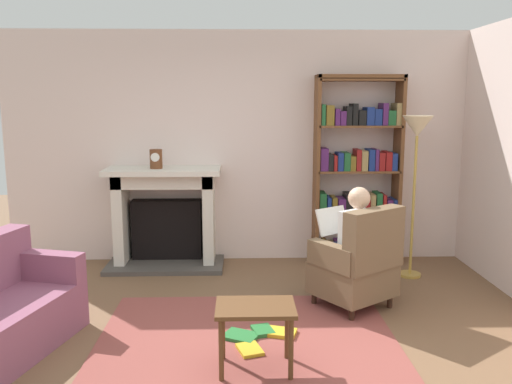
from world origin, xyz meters
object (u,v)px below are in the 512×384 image
Objects in this scene: armchair_reading at (358,264)px; side_table at (256,316)px; seated_reader at (350,241)px; mantel_clock at (156,159)px; fireplace at (165,214)px; bookshelf at (357,173)px; floor_lamp at (417,141)px.

side_table is at bearing 13.66° from armchair_reading.
seated_reader reaches higher than armchair_reading.
mantel_clock reaches higher than side_table.
fireplace is 2.28m from bookshelf.
fireplace is 2.91m from floor_lamp.
fireplace is 2.40m from armchair_reading.
bookshelf reaches higher than mantel_clock.
floor_lamp is at bearing -171.96° from seated_reader.
bookshelf is 1.25× the size of floor_lamp.
armchair_reading is (1.95, -1.39, -0.18)m from fireplace.
bookshelf is at bearing 63.64° from side_table.
seated_reader reaches higher than side_table.
fireplace is 0.76× the size of floor_lamp.
fireplace is 1.37× the size of armchair_reading.
side_table is at bearing -116.36° from bookshelf.
mantel_clock is (-0.07, -0.10, 0.65)m from fireplace.
side_table is (-0.98, -1.11, -0.02)m from armchair_reading.
bookshelf is 1.92× the size of seated_reader.
mantel_clock is 0.12× the size of floor_lamp.
side_table is (-0.91, -1.21, -0.21)m from seated_reader.
seated_reader is (1.88, -1.30, 0.02)m from fireplace.
armchair_reading reaches higher than side_table.
floor_lamp is (0.50, -0.54, 0.41)m from bookshelf.
floor_lamp reaches higher than side_table.
floor_lamp reaches higher than fireplace.
mantel_clock is 2.76m from side_table.
mantel_clock is at bearing 171.79° from floor_lamp.
bookshelf is (2.31, 0.14, -0.19)m from mantel_clock.
armchair_reading is 0.85× the size of seated_reader.
mantel_clock is 0.38× the size of side_table.
seated_reader is at bearing -31.54° from mantel_clock.
bookshelf is at bearing 3.35° from mantel_clock.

